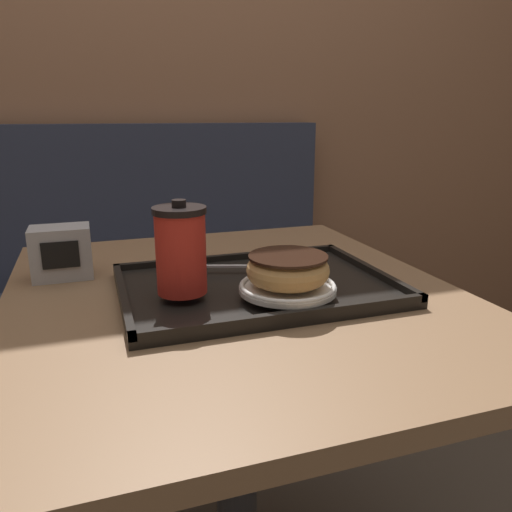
# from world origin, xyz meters

# --- Properties ---
(wall_behind) EXTENTS (8.00, 0.05, 2.40)m
(wall_behind) POSITION_xyz_m (0.00, 1.10, 1.20)
(wall_behind) COLOR #9E6B4C
(wall_behind) RESTS_ON ground_plane
(booth_bench) EXTENTS (1.42, 0.44, 1.00)m
(booth_bench) POSITION_xyz_m (-0.10, 0.87, 0.32)
(booth_bench) COLOR #33384C
(booth_bench) RESTS_ON ground_plane
(cafe_table) EXTENTS (0.77, 0.88, 0.73)m
(cafe_table) POSITION_xyz_m (0.00, 0.00, 0.56)
(cafe_table) COLOR #846042
(cafe_table) RESTS_ON ground_plane
(serving_tray) EXTENTS (0.47, 0.33, 0.02)m
(serving_tray) POSITION_xyz_m (0.04, -0.01, 0.74)
(serving_tray) COLOR black
(serving_tray) RESTS_ON cafe_table
(coffee_cup_front) EXTENTS (0.08, 0.08, 0.15)m
(coffee_cup_front) POSITION_xyz_m (-0.10, -0.04, 0.83)
(coffee_cup_front) COLOR red
(coffee_cup_front) RESTS_ON serving_tray
(plate_with_chocolate_donut) EXTENTS (0.16, 0.16, 0.01)m
(plate_with_chocolate_donut) POSITION_xyz_m (0.06, -0.09, 0.76)
(plate_with_chocolate_donut) COLOR white
(plate_with_chocolate_donut) RESTS_ON serving_tray
(donut_chocolate_glazed) EXTENTS (0.13, 0.13, 0.05)m
(donut_chocolate_glazed) POSITION_xyz_m (0.06, -0.09, 0.79)
(donut_chocolate_glazed) COLOR tan
(donut_chocolate_glazed) RESTS_ON plate_with_chocolate_donut
(spoon) EXTENTS (0.15, 0.06, 0.01)m
(spoon) POSITION_xyz_m (0.04, 0.05, 0.76)
(spoon) COLOR silver
(spoon) RESTS_ON serving_tray
(napkin_dispenser) EXTENTS (0.11, 0.08, 0.10)m
(napkin_dispenser) POSITION_xyz_m (-0.29, 0.17, 0.78)
(napkin_dispenser) COLOR #B7B7BC
(napkin_dispenser) RESTS_ON cafe_table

